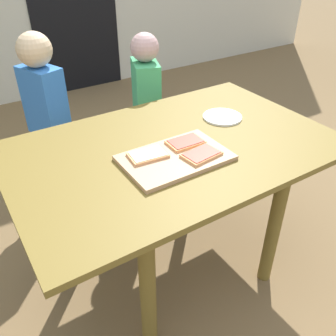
# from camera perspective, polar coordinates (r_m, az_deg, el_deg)

# --- Properties ---
(ground_plane) EXTENTS (16.00, 16.00, 0.00)m
(ground_plane) POSITION_cam_1_polar(r_m,az_deg,el_deg) (2.03, 0.75, -14.37)
(ground_plane) COLOR brown
(dining_table) EXTENTS (1.40, 0.90, 0.72)m
(dining_table) POSITION_cam_1_polar(r_m,az_deg,el_deg) (1.62, 0.91, 0.52)
(dining_table) COLOR brown
(dining_table) RESTS_ON ground
(cutting_board) EXTENTS (0.43, 0.28, 0.02)m
(cutting_board) POSITION_cam_1_polar(r_m,az_deg,el_deg) (1.46, 1.15, 1.62)
(cutting_board) COLOR tan
(cutting_board) RESTS_ON dining_table
(pizza_slice_far_left) EXTENTS (0.16, 0.11, 0.01)m
(pizza_slice_far_left) POSITION_cam_1_polar(r_m,az_deg,el_deg) (1.45, -3.19, 2.07)
(pizza_slice_far_left) COLOR #E8A064
(pizza_slice_far_left) RESTS_ON cutting_board
(pizza_slice_near_right) EXTENTS (0.16, 0.12, 0.01)m
(pizza_slice_near_right) POSITION_cam_1_polar(r_m,az_deg,el_deg) (1.46, 5.27, 2.15)
(pizza_slice_near_right) COLOR #E8A064
(pizza_slice_near_right) RESTS_ON cutting_board
(pizza_slice_far_right) EXTENTS (0.15, 0.10, 0.01)m
(pizza_slice_far_right) POSITION_cam_1_polar(r_m,az_deg,el_deg) (1.54, 2.76, 4.08)
(pizza_slice_far_right) COLOR #E8A064
(pizza_slice_far_right) RESTS_ON cutting_board
(plate_white_right) EXTENTS (0.19, 0.19, 0.01)m
(plate_white_right) POSITION_cam_1_polar(r_m,az_deg,el_deg) (1.82, 8.53, 7.94)
(plate_white_right) COLOR white
(plate_white_right) RESTS_ON dining_table
(child_left) EXTENTS (0.21, 0.27, 1.07)m
(child_left) POSITION_cam_1_polar(r_m,az_deg,el_deg) (2.21, -18.49, 8.36)
(child_left) COLOR navy
(child_left) RESTS_ON ground
(child_right) EXTENTS (0.21, 0.27, 1.03)m
(child_right) POSITION_cam_1_polar(r_m,az_deg,el_deg) (2.25, -3.36, 9.44)
(child_right) COLOR #334D6A
(child_right) RESTS_ON ground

